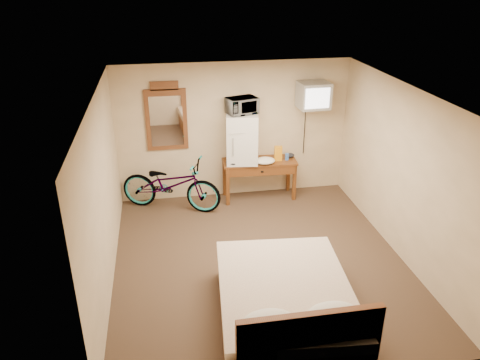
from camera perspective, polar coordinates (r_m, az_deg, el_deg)
The scene contains 13 objects.
room at distance 6.42m, azimuth 2.54°, elevation -0.48°, with size 4.60×4.64×2.50m.
desk at distance 8.54m, azimuth 2.42°, elevation 1.56°, with size 1.36×0.58×0.75m.
mini_fridge at distance 8.32m, azimuth 0.22°, elevation 5.14°, with size 0.62×0.60×0.90m.
microwave at distance 8.14m, azimuth 0.23°, elevation 9.05°, with size 0.51×0.35×0.28m, color white.
snack_bag at distance 8.50m, azimuth 4.67°, elevation 3.25°, with size 0.14×0.08×0.27m, color orange.
blue_cup at distance 8.57m, azimuth 5.74°, elevation 2.84°, with size 0.07×0.07×0.12m, color #3A6CC8.
cloth_cream at distance 8.37m, azimuth 3.06°, elevation 2.36°, with size 0.36×0.28×0.11m, color white.
cloth_dark_a at distance 8.31m, azimuth -0.78°, elevation 2.19°, with size 0.28×0.21×0.11m, color black.
cloth_dark_b at distance 8.70m, azimuth 6.07°, elevation 3.01°, with size 0.18×0.15×0.08m, color black.
crt_television at distance 8.39m, azimuth 8.95°, elevation 10.17°, with size 0.55×0.61×0.46m.
wall_mirror at distance 8.30m, azimuth -8.97°, elevation 7.55°, with size 0.72×0.04×1.22m.
bicycle at distance 8.32m, azimuth -8.43°, elevation -0.52°, with size 0.63×1.81×0.95m, color black.
bed at distance 5.81m, azimuth 5.61°, elevation -14.81°, with size 1.73×2.18×0.90m.
Camera 1 is at (-1.28, -5.67, 3.97)m, focal length 35.00 mm.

